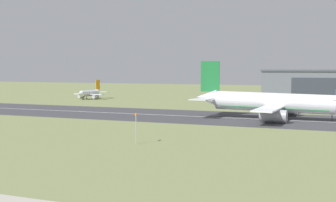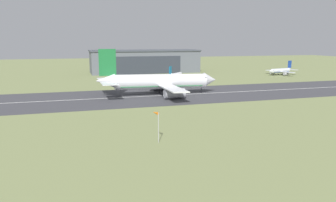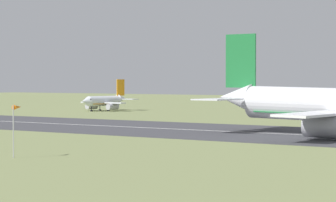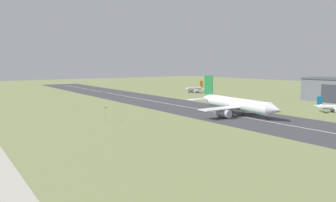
# 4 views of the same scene
# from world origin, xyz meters

# --- Properties ---
(runway_strip) EXTENTS (492.53, 41.97, 0.06)m
(runway_strip) POSITION_xyz_m (0.00, 128.33, 0.03)
(runway_strip) COLOR #3D3D42
(runway_strip) RESTS_ON ground_plane
(runway_centreline) EXTENTS (443.28, 0.70, 0.01)m
(runway_centreline) POSITION_xyz_m (0.00, 128.33, 0.07)
(runway_centreline) COLOR silver
(runway_centreline) RESTS_ON runway_strip
(airplane_parked_west) EXTENTS (17.87, 19.55, 9.93)m
(airplane_parked_west) POSITION_xyz_m (-67.89, 190.58, 3.05)
(airplane_parked_west) COLOR silver
(airplane_parked_west) RESTS_ON ground_plane
(windsock_pole) EXTENTS (1.24, 2.19, 6.64)m
(windsock_pole) POSITION_xyz_m (20.93, 70.59, 5.87)
(windsock_pole) COLOR #B7B7BC
(windsock_pole) RESTS_ON ground_plane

